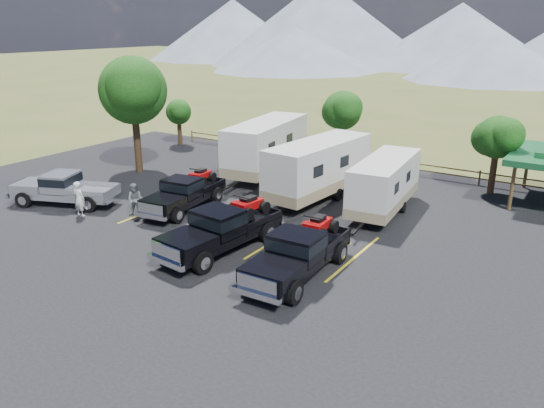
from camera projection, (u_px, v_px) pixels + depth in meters
The scene contains 18 objects.
ground at pixel (190, 260), 23.20m from camera, with size 320.00×320.00×0.00m, color #4B5624.
asphalt_lot at pixel (231, 237), 25.57m from camera, with size 44.00×34.00×0.04m, color black.
stall_lines at pixel (244, 230), 26.36m from camera, with size 12.12×5.50×0.01m.
tree_big_nw at pixel (133, 90), 34.99m from camera, with size 5.54×5.18×7.84m.
tree_ne_a at pixel (497, 137), 30.95m from camera, with size 3.11×2.92×4.76m.
tree_north at pixel (342, 111), 38.08m from camera, with size 3.46×3.24×5.25m.
tree_nw_small at pixel (178, 112), 44.03m from camera, with size 2.59×2.43×3.85m.
rail_fence at pixel (390, 163), 36.65m from camera, with size 36.12×0.12×1.00m.
mountain_range at pixel (504, 32), 108.67m from camera, with size 209.00×71.00×20.00m.
rig_left at pixel (185, 192), 29.12m from camera, with size 2.66×6.16×2.00m.
rig_center at pixel (223, 228), 23.79m from camera, with size 2.84×6.81×2.21m.
rig_right at pixel (299, 252), 21.40m from camera, with size 2.46×6.48×2.14m.
trailer_left at pixel (266, 147), 35.63m from camera, with size 3.87×10.38×3.59m.
trailer_center at pixel (318, 169), 30.70m from camera, with size 3.20×9.76×3.38m.
trailer_right at pixel (384, 184), 28.52m from camera, with size 2.82×8.49×2.94m.
pickup_silver at pixel (64, 188), 29.81m from camera, with size 6.40×4.09×1.84m.
person_a at pixel (79, 199), 28.05m from camera, with size 0.70×0.46×1.91m, color silver.
person_b at pixel (135, 200), 28.09m from camera, with size 0.87×0.67×1.78m, color slate.
Camera 1 is at (14.52, -15.79, 9.85)m, focal length 35.00 mm.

